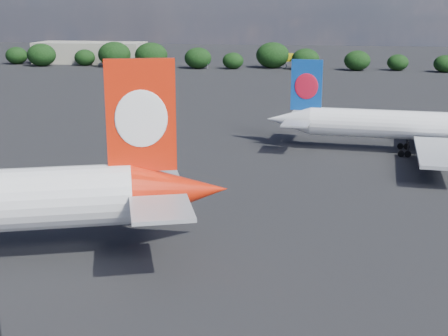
# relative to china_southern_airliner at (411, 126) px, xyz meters

# --- Properties ---
(ground) EXTENTS (500.00, 500.00, 0.00)m
(ground) POSITION_rel_china_southern_airliner_xyz_m (-38.76, 4.92, -4.35)
(ground) COLOR black
(ground) RESTS_ON ground
(china_southern_airliner) EXTENTS (43.81, 41.69, 14.29)m
(china_southern_airliner) POSITION_rel_china_southern_airliner_xyz_m (0.00, 0.00, 0.00)
(china_southern_airliner) COLOR white
(china_southern_airliner) RESTS_ON ground
(apron_lamp_post) EXTENTS (0.55, 0.30, 9.52)m
(apron_lamp_post) POSITION_rel_china_southern_airliner_xyz_m (-31.12, -70.10, 1.04)
(apron_lamp_post) COLOR black
(apron_lamp_post) RESTS_ON ground
(terminal_building) EXTENTS (42.00, 16.00, 8.00)m
(terminal_building) POSITION_rel_china_southern_airliner_xyz_m (-103.76, 136.92, -0.35)
(terminal_building) COLOR gray
(terminal_building) RESTS_ON ground
(highway_sign) EXTENTS (6.00, 0.30, 4.50)m
(highway_sign) POSITION_rel_china_southern_airliner_xyz_m (-56.76, 120.92, -1.22)
(highway_sign) COLOR #14651C
(highway_sign) RESTS_ON ground
(billboard_yellow) EXTENTS (5.00, 0.30, 5.50)m
(billboard_yellow) POSITION_rel_china_southern_airliner_xyz_m (-26.76, 126.92, -0.48)
(billboard_yellow) COLOR yellow
(billboard_yellow) RESTS_ON ground
(horizon_treeline) EXTENTS (204.19, 16.69, 9.24)m
(horizon_treeline) POSITION_rel_china_southern_airliner_xyz_m (-43.38, 124.18, -0.44)
(horizon_treeline) COLOR black
(horizon_treeline) RESTS_ON ground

